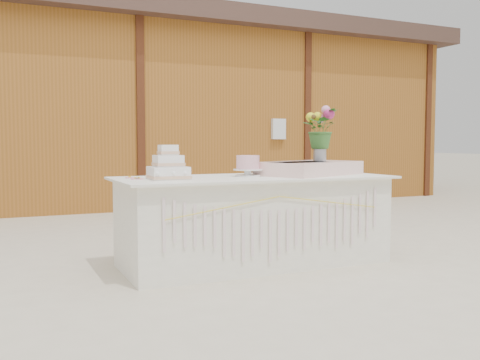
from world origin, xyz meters
The scene contains 9 objects.
ground centered at (0.00, 0.00, 0.00)m, with size 80.00×80.00×0.00m, color beige.
barn centered at (-0.01, 5.99, 1.68)m, with size 12.60×4.60×3.30m.
cake_table centered at (0.00, 0.00, 0.39)m, with size 2.40×1.00×0.77m.
wedding_cake centered at (-0.78, -0.02, 0.86)m, with size 0.32×0.32×0.28m.
pink_cake_stand centered at (-0.05, 0.03, 0.87)m, with size 0.26×0.26×0.18m.
satin_runner centered at (0.57, 0.01, 0.83)m, with size 0.96×0.56×0.12m, color beige.
flower_vase centered at (0.69, 0.02, 0.97)m, with size 0.12×0.12×0.16m, color #BBBBC0.
bouquet centered at (0.69, 0.02, 1.24)m, with size 0.33×0.29×0.37m, color #36692A.
loose_flowers centered at (-0.99, 0.12, 0.78)m, with size 0.15×0.36×0.02m, color pink, non-canonical shape.
Camera 1 is at (-2.04, -4.17, 1.06)m, focal length 40.00 mm.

